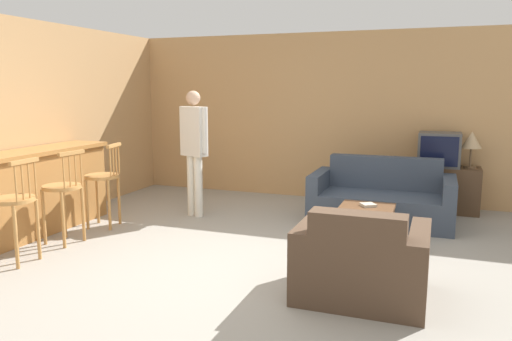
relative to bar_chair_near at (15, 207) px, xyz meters
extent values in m
plane|color=gray|center=(2.20, 0.51, -0.58)|extent=(24.00, 24.00, 0.00)
cube|color=tan|center=(2.20, 4.07, 0.72)|extent=(9.40, 0.08, 2.60)
cube|color=tan|center=(-0.94, 1.79, 0.72)|extent=(0.08, 8.56, 2.60)
cube|color=#A87038|center=(-0.61, 0.68, -0.10)|extent=(0.47, 2.52, 0.97)
cube|color=#A87038|center=(-0.61, 0.68, 0.42)|extent=(0.55, 2.58, 0.05)
cylinder|color=#B77F42|center=(-0.02, 0.00, 0.07)|extent=(0.43, 0.43, 0.04)
cylinder|color=#B77F42|center=(-0.17, 0.14, -0.27)|extent=(0.04, 0.04, 0.63)
cylinder|color=#B77F42|center=(0.13, 0.15, -0.27)|extent=(0.04, 0.04, 0.63)
cylinder|color=#B77F42|center=(0.14, -0.14, -0.27)|extent=(0.04, 0.04, 0.63)
cylinder|color=#B77F42|center=(0.16, 0.13, 0.27)|extent=(0.02, 0.02, 0.35)
cylinder|color=#B77F42|center=(0.16, 0.05, 0.27)|extent=(0.02, 0.02, 0.35)
cylinder|color=#B77F42|center=(0.16, -0.04, 0.27)|extent=(0.02, 0.02, 0.35)
cylinder|color=#B77F42|center=(0.17, -0.12, 0.27)|extent=(0.02, 0.02, 0.35)
cube|color=#B77F42|center=(0.16, 0.00, 0.47)|extent=(0.04, 0.36, 0.04)
cylinder|color=#B77F42|center=(-0.02, 0.69, 0.07)|extent=(0.46, 0.46, 0.04)
cylinder|color=#B77F42|center=(-0.15, 0.85, -0.27)|extent=(0.04, 0.04, 0.63)
cylinder|color=#B77F42|center=(-0.18, 0.56, -0.27)|extent=(0.04, 0.04, 0.63)
cylinder|color=#B77F42|center=(0.15, 0.82, -0.27)|extent=(0.04, 0.04, 0.63)
cylinder|color=#B77F42|center=(0.12, 0.53, -0.27)|extent=(0.04, 0.04, 0.63)
cylinder|color=#B77F42|center=(0.18, 0.80, 0.27)|extent=(0.02, 0.02, 0.35)
cylinder|color=#B77F42|center=(0.17, 0.72, 0.27)|extent=(0.02, 0.02, 0.35)
cylinder|color=#B77F42|center=(0.16, 0.63, 0.27)|extent=(0.02, 0.02, 0.35)
cylinder|color=#B77F42|center=(0.15, 0.55, 0.27)|extent=(0.02, 0.02, 0.35)
cube|color=#B77F42|center=(0.16, 0.67, 0.47)|extent=(0.07, 0.36, 0.04)
cylinder|color=#B77F42|center=(-0.02, 1.41, 0.07)|extent=(0.50, 0.50, 0.04)
cylinder|color=#B77F42|center=(-0.19, 1.52, -0.27)|extent=(0.04, 0.04, 0.63)
cylinder|color=#B77F42|center=(-0.13, 1.23, -0.27)|extent=(0.04, 0.04, 0.63)
cylinder|color=#B77F42|center=(0.10, 1.58, -0.27)|extent=(0.04, 0.04, 0.63)
cylinder|color=#B77F42|center=(0.16, 1.29, -0.27)|extent=(0.04, 0.04, 0.63)
cylinder|color=#B77F42|center=(0.13, 1.57, 0.27)|extent=(0.02, 0.02, 0.35)
cylinder|color=#B77F42|center=(0.15, 1.49, 0.27)|extent=(0.02, 0.02, 0.35)
cylinder|color=#B77F42|center=(0.17, 1.40, 0.27)|extent=(0.02, 0.02, 0.35)
cylinder|color=#B77F42|center=(0.19, 1.32, 0.27)|extent=(0.02, 0.02, 0.35)
cube|color=#B77F42|center=(0.16, 1.45, 0.47)|extent=(0.11, 0.36, 0.04)
cube|color=#384251|center=(3.28, 2.83, -0.39)|extent=(1.49, 0.94, 0.39)
cube|color=#384251|center=(3.28, 3.19, 0.03)|extent=(1.49, 0.22, 0.44)
cube|color=#384251|center=(2.46, 2.83, -0.27)|extent=(0.16, 0.94, 0.63)
cube|color=#384251|center=(4.11, 2.83, -0.27)|extent=(0.16, 0.94, 0.63)
cube|color=#4C3828|center=(3.39, 0.38, -0.39)|extent=(0.74, 0.89, 0.39)
cube|color=#4C3828|center=(3.39, 0.05, 0.02)|extent=(0.74, 0.22, 0.42)
cube|color=#4C3828|center=(3.84, 0.38, -0.27)|extent=(0.16, 0.89, 0.62)
cube|color=#4C3828|center=(2.94, 0.38, -0.27)|extent=(0.16, 0.89, 0.62)
cube|color=brown|center=(3.22, 1.71, -0.17)|extent=(0.60, 0.86, 0.04)
cube|color=brown|center=(2.97, 1.32, -0.38)|extent=(0.06, 0.06, 0.40)
cube|color=brown|center=(3.48, 1.32, -0.38)|extent=(0.06, 0.06, 0.40)
cube|color=brown|center=(2.97, 2.09, -0.38)|extent=(0.06, 0.06, 0.40)
cube|color=brown|center=(3.48, 2.09, -0.38)|extent=(0.06, 0.06, 0.40)
cube|color=#513823|center=(3.96, 3.75, -0.26)|extent=(1.14, 0.45, 0.65)
cube|color=#4C4C4C|center=(3.96, 3.75, 0.31)|extent=(0.57, 0.46, 0.48)
cube|color=black|center=(3.96, 3.52, 0.31)|extent=(0.50, 0.01, 0.41)
cube|color=#B7AD99|center=(3.23, 1.88, -0.14)|extent=(0.21, 0.21, 0.03)
cylinder|color=brown|center=(4.37, 3.75, 0.08)|extent=(0.16, 0.16, 0.02)
cylinder|color=brown|center=(4.37, 3.75, 0.22)|extent=(0.03, 0.03, 0.25)
cone|color=tan|center=(4.37, 3.75, 0.46)|extent=(0.27, 0.27, 0.23)
cylinder|color=silver|center=(0.89, 2.28, -0.16)|extent=(0.12, 0.12, 0.84)
cylinder|color=silver|center=(0.77, 2.32, -0.16)|extent=(0.12, 0.12, 0.84)
cube|color=beige|center=(0.83, 2.30, 0.59)|extent=(0.42, 0.27, 0.66)
cylinder|color=beige|center=(1.03, 2.23, 0.62)|extent=(0.08, 0.08, 0.61)
cylinder|color=beige|center=(0.63, 2.37, 0.62)|extent=(0.08, 0.08, 0.61)
sphere|color=tan|center=(0.83, 2.30, 1.04)|extent=(0.19, 0.19, 0.19)
camera|label=1|loc=(3.94, -3.72, 1.18)|focal=35.00mm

